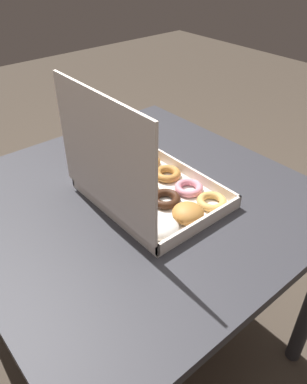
# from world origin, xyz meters

# --- Properties ---
(ground_plane) EXTENTS (8.00, 8.00, 0.00)m
(ground_plane) POSITION_xyz_m (0.00, 0.00, 0.00)
(ground_plane) COLOR #42382D
(dining_table) EXTENTS (0.96, 0.97, 0.76)m
(dining_table) POSITION_xyz_m (0.00, 0.00, 0.65)
(dining_table) COLOR #2D2D33
(dining_table) RESTS_ON ground_plane
(donut_box) EXTENTS (0.39, 0.32, 0.36)m
(donut_box) POSITION_xyz_m (-0.04, -0.00, 0.81)
(donut_box) COLOR silver
(donut_box) RESTS_ON dining_table
(coffee_mug) EXTENTS (0.09, 0.09, 0.08)m
(coffee_mug) POSITION_xyz_m (0.29, -0.04, 0.80)
(coffee_mug) COLOR #A3382D
(coffee_mug) RESTS_ON dining_table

